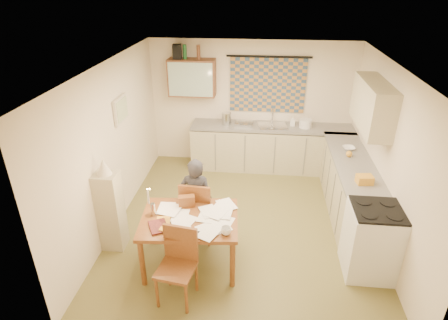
# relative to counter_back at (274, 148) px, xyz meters

# --- Properties ---
(floor) EXTENTS (4.00, 4.50, 0.02)m
(floor) POSITION_rel_counter_back_xyz_m (-0.50, -1.95, -0.46)
(floor) COLOR brown
(floor) RESTS_ON ground
(ceiling) EXTENTS (4.00, 4.50, 0.02)m
(ceiling) POSITION_rel_counter_back_xyz_m (-0.50, -1.95, 2.06)
(ceiling) COLOR white
(ceiling) RESTS_ON floor
(wall_back) EXTENTS (4.00, 0.02, 2.50)m
(wall_back) POSITION_rel_counter_back_xyz_m (-0.50, 0.31, 0.80)
(wall_back) COLOR beige
(wall_back) RESTS_ON floor
(wall_front) EXTENTS (4.00, 0.02, 2.50)m
(wall_front) POSITION_rel_counter_back_xyz_m (-0.50, -4.21, 0.80)
(wall_front) COLOR beige
(wall_front) RESTS_ON floor
(wall_left) EXTENTS (0.02, 4.50, 2.50)m
(wall_left) POSITION_rel_counter_back_xyz_m (-2.51, -1.95, 0.80)
(wall_left) COLOR beige
(wall_left) RESTS_ON floor
(wall_right) EXTENTS (0.02, 4.50, 2.50)m
(wall_right) POSITION_rel_counter_back_xyz_m (1.51, -1.95, 0.80)
(wall_right) COLOR beige
(wall_right) RESTS_ON floor
(window_blind) EXTENTS (1.45, 0.03, 1.05)m
(window_blind) POSITION_rel_counter_back_xyz_m (-0.20, 0.27, 1.20)
(window_blind) COLOR navy
(window_blind) RESTS_ON wall_back
(curtain_rod) EXTENTS (1.60, 0.04, 0.04)m
(curtain_rod) POSITION_rel_counter_back_xyz_m (-0.20, 0.25, 1.75)
(curtain_rod) COLOR black
(curtain_rod) RESTS_ON wall_back
(wall_cabinet) EXTENTS (0.90, 0.34, 0.70)m
(wall_cabinet) POSITION_rel_counter_back_xyz_m (-1.65, 0.13, 1.35)
(wall_cabinet) COLOR brown
(wall_cabinet) RESTS_ON wall_back
(wall_cabinet_glass) EXTENTS (0.84, 0.02, 0.64)m
(wall_cabinet_glass) POSITION_rel_counter_back_xyz_m (-1.65, -0.04, 1.35)
(wall_cabinet_glass) COLOR #99B2A5
(wall_cabinet_glass) RESTS_ON wall_back
(upper_cabinet_right) EXTENTS (0.34, 1.30, 0.70)m
(upper_cabinet_right) POSITION_rel_counter_back_xyz_m (1.33, -1.40, 1.40)
(upper_cabinet_right) COLOR tan
(upper_cabinet_right) RESTS_ON wall_right
(framed_print) EXTENTS (0.04, 0.50, 0.40)m
(framed_print) POSITION_rel_counter_back_xyz_m (-2.47, -1.55, 1.25)
(framed_print) COLOR beige
(framed_print) RESTS_ON wall_left
(print_canvas) EXTENTS (0.01, 0.42, 0.32)m
(print_canvas) POSITION_rel_counter_back_xyz_m (-2.44, -1.55, 1.25)
(print_canvas) COLOR silver
(print_canvas) RESTS_ON wall_left
(counter_back) EXTENTS (3.30, 0.62, 0.92)m
(counter_back) POSITION_rel_counter_back_xyz_m (0.00, 0.00, 0.00)
(counter_back) COLOR tan
(counter_back) RESTS_ON floor
(counter_right) EXTENTS (0.62, 2.95, 0.92)m
(counter_right) POSITION_rel_counter_back_xyz_m (1.20, -1.65, -0.00)
(counter_right) COLOR tan
(counter_right) RESTS_ON floor
(stove) EXTENTS (0.64, 0.64, 0.98)m
(stove) POSITION_rel_counter_back_xyz_m (1.20, -2.85, 0.04)
(stove) COLOR white
(stove) RESTS_ON floor
(sink) EXTENTS (0.61, 0.52, 0.10)m
(sink) POSITION_rel_counter_back_xyz_m (-0.06, -0.00, 0.43)
(sink) COLOR silver
(sink) RESTS_ON counter_back
(tap) EXTENTS (0.03, 0.03, 0.28)m
(tap) POSITION_rel_counter_back_xyz_m (-0.07, 0.18, 0.61)
(tap) COLOR silver
(tap) RESTS_ON counter_back
(dish_rack) EXTENTS (0.37, 0.33, 0.06)m
(dish_rack) POSITION_rel_counter_back_xyz_m (-0.62, 0.00, 0.50)
(dish_rack) COLOR silver
(dish_rack) RESTS_ON counter_back
(kettle) EXTENTS (0.24, 0.24, 0.24)m
(kettle) POSITION_rel_counter_back_xyz_m (-0.97, -0.00, 0.59)
(kettle) COLOR silver
(kettle) RESTS_ON counter_back
(mixing_bowl) EXTENTS (0.28, 0.28, 0.16)m
(mixing_bowl) POSITION_rel_counter_back_xyz_m (0.56, 0.00, 0.55)
(mixing_bowl) COLOR white
(mixing_bowl) RESTS_ON counter_back
(soap_bottle) EXTENTS (0.09, 0.09, 0.20)m
(soap_bottle) POSITION_rel_counter_back_xyz_m (0.32, 0.05, 0.57)
(soap_bottle) COLOR white
(soap_bottle) RESTS_ON counter_back
(bowl) EXTENTS (0.26, 0.26, 0.05)m
(bowl) POSITION_rel_counter_back_xyz_m (1.20, -0.96, 0.49)
(bowl) COLOR white
(bowl) RESTS_ON counter_right
(orange_bag) EXTENTS (0.24, 0.19, 0.12)m
(orange_bag) POSITION_rel_counter_back_xyz_m (1.20, -2.10, 0.53)
(orange_bag) COLOR gold
(orange_bag) RESTS_ON counter_right
(fruit_orange) EXTENTS (0.10, 0.10, 0.10)m
(fruit_orange) POSITION_rel_counter_back_xyz_m (1.15, -1.24, 0.52)
(fruit_orange) COLOR gold
(fruit_orange) RESTS_ON counter_right
(speaker) EXTENTS (0.19, 0.22, 0.26)m
(speaker) POSITION_rel_counter_back_xyz_m (-1.91, 0.13, 1.83)
(speaker) COLOR black
(speaker) RESTS_ON wall_cabinet
(bottle_green) EXTENTS (0.08, 0.08, 0.26)m
(bottle_green) POSITION_rel_counter_back_xyz_m (-1.76, 0.13, 1.83)
(bottle_green) COLOR #195926
(bottle_green) RESTS_ON wall_cabinet
(bottle_brown) EXTENTS (0.09, 0.09, 0.26)m
(bottle_brown) POSITION_rel_counter_back_xyz_m (-1.51, 0.13, 1.83)
(bottle_brown) COLOR brown
(bottle_brown) RESTS_ON wall_cabinet
(dining_table) EXTENTS (1.32, 1.05, 0.75)m
(dining_table) POSITION_rel_counter_back_xyz_m (-1.16, -2.95, -0.07)
(dining_table) COLOR brown
(dining_table) RESTS_ON floor
(chair_far) EXTENTS (0.48, 0.48, 0.99)m
(chair_far) POSITION_rel_counter_back_xyz_m (-1.15, -2.38, -0.14)
(chair_far) COLOR brown
(chair_far) RESTS_ON floor
(chair_near) EXTENTS (0.49, 0.49, 0.94)m
(chair_near) POSITION_rel_counter_back_xyz_m (-1.21, -3.58, -0.16)
(chair_near) COLOR brown
(chair_near) RESTS_ON floor
(person) EXTENTS (0.50, 0.35, 1.31)m
(person) POSITION_rel_counter_back_xyz_m (-1.17, -2.37, 0.20)
(person) COLOR black
(person) RESTS_ON floor
(shelf_stand) EXTENTS (0.32, 0.30, 1.19)m
(shelf_stand) POSITION_rel_counter_back_xyz_m (-2.34, -2.70, 0.14)
(shelf_stand) COLOR tan
(shelf_stand) RESTS_ON floor
(lampshade) EXTENTS (0.20, 0.20, 0.22)m
(lampshade) POSITION_rel_counter_back_xyz_m (-2.34, -2.70, 0.85)
(lampshade) COLOR beige
(lampshade) RESTS_ON shelf_stand
(letter_rack) EXTENTS (0.24, 0.16, 0.16)m
(letter_rack) POSITION_rel_counter_back_xyz_m (-1.24, -2.69, 0.38)
(letter_rack) COLOR brown
(letter_rack) RESTS_ON dining_table
(mug) EXTENTS (0.16, 0.16, 0.10)m
(mug) POSITION_rel_counter_back_xyz_m (-0.65, -3.24, 0.35)
(mug) COLOR white
(mug) RESTS_ON dining_table
(magazine) EXTENTS (0.45, 0.46, 0.03)m
(magazine) POSITION_rel_counter_back_xyz_m (-1.60, -3.24, 0.31)
(magazine) COLOR maroon
(magazine) RESTS_ON dining_table
(book) EXTENTS (0.26, 0.30, 0.02)m
(book) POSITION_rel_counter_back_xyz_m (-1.56, -3.11, 0.31)
(book) COLOR gold
(book) RESTS_ON dining_table
(orange_box) EXTENTS (0.13, 0.09, 0.04)m
(orange_box) POSITION_rel_counter_back_xyz_m (-1.41, -3.27, 0.32)
(orange_box) COLOR gold
(orange_box) RESTS_ON dining_table
(eyeglasses) EXTENTS (0.13, 0.04, 0.02)m
(eyeglasses) POSITION_rel_counter_back_xyz_m (-0.97, -3.26, 0.31)
(eyeglasses) COLOR black
(eyeglasses) RESTS_ON dining_table
(candle_holder) EXTENTS (0.07, 0.07, 0.18)m
(candle_holder) POSITION_rel_counter_back_xyz_m (-1.64, -2.94, 0.39)
(candle_holder) COLOR silver
(candle_holder) RESTS_ON dining_table
(candle) EXTENTS (0.02, 0.02, 0.22)m
(candle) POSITION_rel_counter_back_xyz_m (-1.68, -2.95, 0.59)
(candle) COLOR white
(candle) RESTS_ON dining_table
(candle_flame) EXTENTS (0.02, 0.02, 0.02)m
(candle_flame) POSITION_rel_counter_back_xyz_m (-1.64, -2.97, 0.71)
(candle_flame) COLOR #FFCC66
(candle_flame) RESTS_ON dining_table
(papers) EXTENTS (1.08, 1.01, 0.03)m
(papers) POSITION_rel_counter_back_xyz_m (-0.97, -2.93, 0.31)
(papers) COLOR white
(papers) RESTS_ON dining_table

